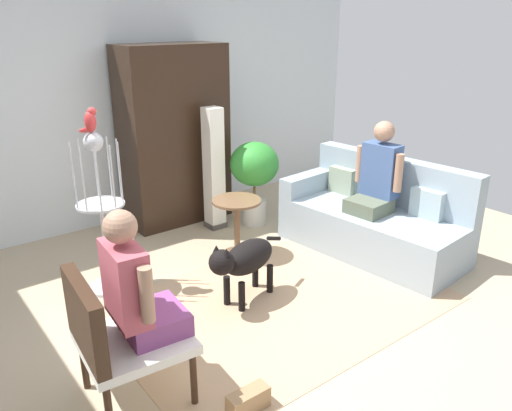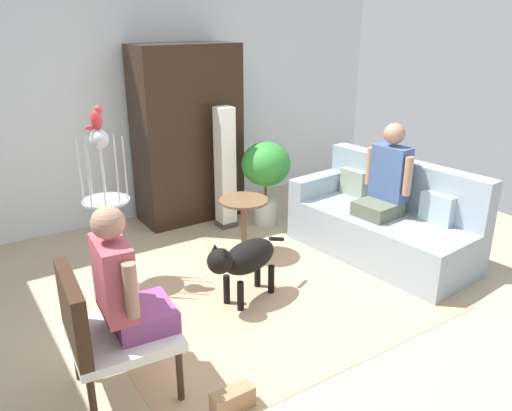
# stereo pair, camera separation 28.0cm
# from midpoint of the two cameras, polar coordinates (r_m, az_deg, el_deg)

# --- Properties ---
(ground_plane) EXTENTS (6.89, 6.89, 0.00)m
(ground_plane) POSITION_cam_midpoint_polar(r_m,az_deg,el_deg) (4.33, 6.14, -11.19)
(ground_plane) COLOR tan
(back_wall) EXTENTS (6.34, 0.12, 2.65)m
(back_wall) POSITION_cam_midpoint_polar(r_m,az_deg,el_deg) (6.10, -10.08, 11.29)
(back_wall) COLOR silver
(back_wall) RESTS_ON ground
(area_rug) EXTENTS (2.72, 1.88, 0.01)m
(area_rug) POSITION_cam_midpoint_polar(r_m,az_deg,el_deg) (4.34, 4.36, -11.02)
(area_rug) COLOR tan
(area_rug) RESTS_ON ground
(couch) EXTENTS (1.00, 1.90, 0.93)m
(couch) POSITION_cam_midpoint_polar(r_m,az_deg,el_deg) (5.27, 15.53, -1.87)
(couch) COLOR #8EA0AD
(couch) RESTS_ON ground
(armchair) EXTENTS (0.68, 0.66, 0.88)m
(armchair) POSITION_cam_midpoint_polar(r_m,az_deg,el_deg) (3.24, -14.51, -13.09)
(armchair) COLOR #382316
(armchair) RESTS_ON ground
(person_on_couch) EXTENTS (0.47, 0.52, 0.88)m
(person_on_couch) POSITION_cam_midpoint_polar(r_m,az_deg,el_deg) (5.07, 16.02, 2.89)
(person_on_couch) COLOR #565E4A
(person_on_armchair) EXTENTS (0.46, 0.54, 0.83)m
(person_on_armchair) POSITION_cam_midpoint_polar(r_m,az_deg,el_deg) (3.14, -12.19, -8.60)
(person_on_armchair) COLOR #85417A
(round_end_table) EXTENTS (0.48, 0.48, 0.59)m
(round_end_table) POSITION_cam_midpoint_polar(r_m,az_deg,el_deg) (5.01, 0.22, -1.56)
(round_end_table) COLOR brown
(round_end_table) RESTS_ON ground
(dog) EXTENTS (0.86, 0.39, 0.60)m
(dog) POSITION_cam_midpoint_polar(r_m,az_deg,el_deg) (4.20, 0.62, -6.02)
(dog) COLOR black
(dog) RESTS_ON ground
(bird_cage_stand) EXTENTS (0.40, 0.40, 1.40)m
(bird_cage_stand) POSITION_cam_midpoint_polar(r_m,az_deg,el_deg) (4.50, -14.65, -0.45)
(bird_cage_stand) COLOR silver
(bird_cage_stand) RESTS_ON ground
(parrot) EXTENTS (0.17, 0.10, 0.20)m
(parrot) POSITION_cam_midpoint_polar(r_m,az_deg,el_deg) (4.29, -15.65, 9.39)
(parrot) COLOR red
(parrot) RESTS_ON bird_cage_stand
(potted_plant) EXTENTS (0.55, 0.55, 0.97)m
(potted_plant) POSITION_cam_midpoint_polar(r_m,az_deg,el_deg) (5.70, 2.52, 3.94)
(potted_plant) COLOR beige
(potted_plant) RESTS_ON ground
(column_lamp) EXTENTS (0.20, 0.20, 1.36)m
(column_lamp) POSITION_cam_midpoint_polar(r_m,az_deg,el_deg) (5.63, -2.05, 4.06)
(column_lamp) COLOR #4C4742
(column_lamp) RESTS_ON ground
(armoire_cabinet) EXTENTS (1.17, 0.56, 1.99)m
(armoire_cabinet) POSITION_cam_midpoint_polar(r_m,az_deg,el_deg) (5.89, -6.31, 7.91)
(armoire_cabinet) COLOR black
(armoire_cabinet) RESTS_ON ground
(handbag) EXTENTS (0.27, 0.11, 0.14)m
(handbag) POSITION_cam_midpoint_polar(r_m,az_deg,el_deg) (3.31, -0.03, -21.04)
(handbag) COLOR #99724C
(handbag) RESTS_ON ground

